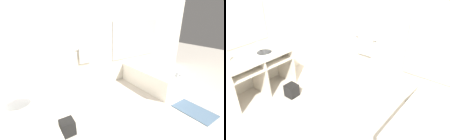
# 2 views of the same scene
# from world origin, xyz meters

# --- Properties ---
(ground_plane) EXTENTS (16.00, 16.00, 0.00)m
(ground_plane) POSITION_xyz_m (0.00, 0.00, 0.00)
(ground_plane) COLOR beige
(ground_plane) RESTS_ON ground
(wall_back_with_blinds) EXTENTS (7.40, 0.13, 2.70)m
(wall_back_with_blinds) POSITION_xyz_m (0.05, 2.23, 1.34)
(wall_back_with_blinds) COLOR silver
(wall_back_with_blinds) RESTS_ON ground_plane
(vanity_counter) EXTENTS (0.66, 1.42, 0.89)m
(vanity_counter) POSITION_xyz_m (-1.86, 0.58, 0.65)
(vanity_counter) COLOR beige
(vanity_counter) RESTS_ON ground_plane
(bathtub) EXTENTS (0.90, 1.65, 0.64)m
(bathtub) POSITION_xyz_m (1.39, 1.36, 0.28)
(bathtub) COLOR silver
(bathtub) RESTS_ON ground_plane
(waste_bin) EXTENTS (0.24, 0.24, 0.26)m
(waste_bin) POSITION_xyz_m (-1.26, 0.88, 0.13)
(waste_bin) COLOR black
(waste_bin) RESTS_ON ground_plane
(bath_mat) EXTENTS (0.51, 0.80, 0.02)m
(bath_mat) POSITION_xyz_m (1.21, -0.01, 0.01)
(bath_mat) COLOR slate
(bath_mat) RESTS_ON ground_plane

